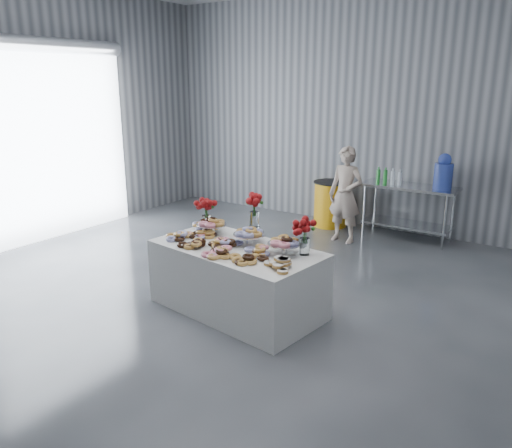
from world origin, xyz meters
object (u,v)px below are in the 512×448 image
(display_table, at_px, (237,279))
(person, at_px, (345,195))
(water_jug, at_px, (443,173))
(trash_barrel, at_px, (331,204))
(prep_table, at_px, (408,202))

(display_table, bearing_deg, person, 91.25)
(water_jug, bearing_deg, trash_barrel, 180.00)
(water_jug, distance_m, trash_barrel, 2.02)
(display_table, distance_m, trash_barrel, 3.77)
(display_table, bearing_deg, trash_barrel, 99.86)
(display_table, xyz_separation_m, trash_barrel, (-0.65, 3.71, 0.03))
(trash_barrel, bearing_deg, prep_table, 0.00)
(prep_table, relative_size, trash_barrel, 1.86)
(display_table, distance_m, water_jug, 3.99)
(trash_barrel, bearing_deg, person, -49.93)
(water_jug, bearing_deg, person, -152.12)
(water_jug, distance_m, person, 1.52)
(water_jug, bearing_deg, prep_table, 180.00)
(prep_table, distance_m, person, 1.07)
(person, bearing_deg, display_table, -85.00)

